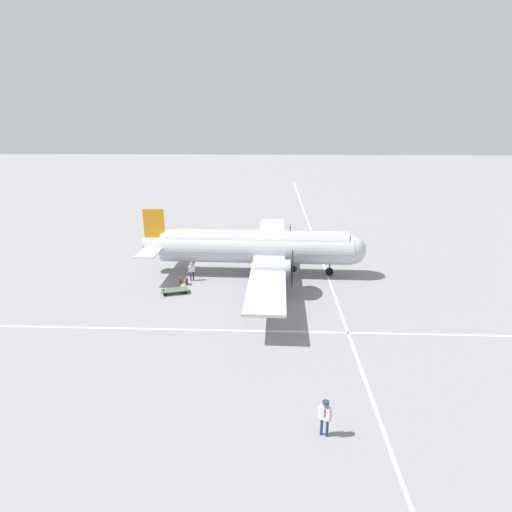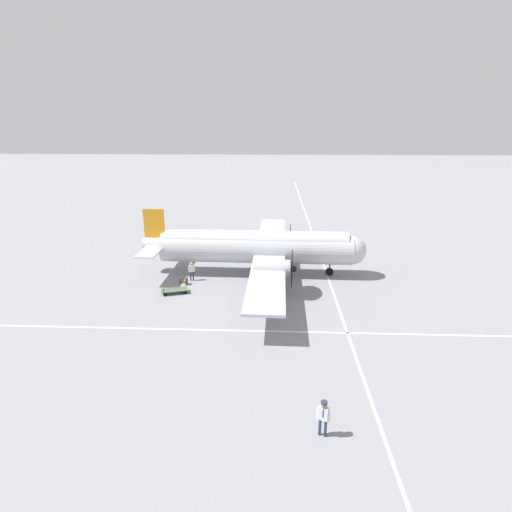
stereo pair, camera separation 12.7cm
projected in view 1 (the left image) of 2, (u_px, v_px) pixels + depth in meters
name	position (u px, v px, depth m)	size (l,w,h in m)	color
ground_plane	(256.00, 274.00, 36.19)	(300.00, 300.00, 0.00)	gray
apron_line_eastwest	(327.00, 275.00, 35.94)	(120.00, 0.16, 0.01)	silver
apron_line_northsouth	(250.00, 331.00, 26.17)	(0.16, 120.00, 0.01)	silver
airliner_main	(261.00, 247.00, 35.37)	(25.05, 19.77, 5.85)	silver
crew_foreground	(325.00, 414.00, 17.04)	(0.38, 0.57, 1.76)	navy
passenger_boarding	(192.00, 269.00, 34.33)	(0.34, 0.51, 1.65)	navy
suitcase_near_door	(187.00, 281.00, 33.66)	(0.42, 0.14, 0.59)	#47331E
suitcase_upright_spare	(181.00, 280.00, 34.09)	(0.46, 0.16, 0.50)	brown
baggage_cart	(175.00, 290.00, 31.89)	(1.50, 2.27, 0.56)	#4C6047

